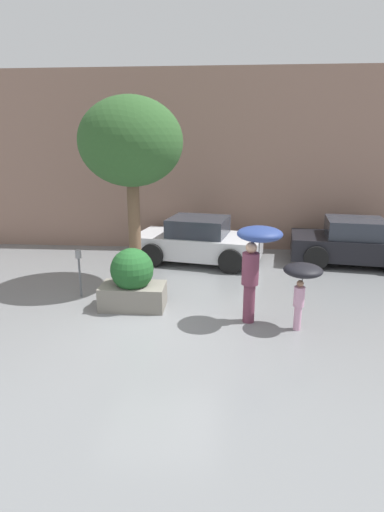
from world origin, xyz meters
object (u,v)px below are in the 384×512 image
(planter_box, at_px, (133,281))
(parked_car_far, at_px, (353,243))
(parked_car_near, at_px, (198,241))
(person_child, at_px, (302,276))
(street_tree, at_px, (131,144))
(parking_meter, at_px, (79,263))
(person_adult, at_px, (256,251))

(planter_box, distance_m, parked_car_far, 7.24)
(parked_car_near, xyz_separation_m, parked_car_far, (4.80, 0.13, -0.00))
(person_child, distance_m, parked_car_far, 5.38)
(planter_box, relative_size, parked_car_far, 0.37)
(person_child, xyz_separation_m, street_tree, (-3.83, 2.32, 2.50))
(planter_box, bearing_deg, parked_car_far, 33.12)
(planter_box, relative_size, person_child, 1.07)
(planter_box, height_order, parked_car_far, parked_car_far)
(parked_car_near, relative_size, street_tree, 0.88)
(street_tree, bearing_deg, parked_car_far, 21.01)
(parked_car_near, xyz_separation_m, parking_meter, (-2.68, -3.26, 0.20))
(person_adult, relative_size, parking_meter, 1.73)
(person_child, distance_m, parked_car_near, 5.19)
(planter_box, xyz_separation_m, parking_meter, (-1.42, 0.57, 0.21))
(person_adult, distance_m, person_child, 1.03)
(parked_car_far, xyz_separation_m, parking_meter, (-7.49, -3.38, 0.21))
(parking_meter, bearing_deg, parked_car_far, 24.33)
(parked_car_far, bearing_deg, person_adult, 151.62)
(person_child, bearing_deg, parked_car_far, 5.13)
(street_tree, bearing_deg, parked_car_near, 56.64)
(parked_car_near, relative_size, parked_car_far, 1.05)
(planter_box, bearing_deg, parking_meter, 158.21)
(parked_car_far, bearing_deg, parked_car_near, 99.92)
(street_tree, bearing_deg, person_adult, -35.72)
(planter_box, height_order, parked_car_near, parked_car_near)
(planter_box, height_order, person_child, planter_box)
(parked_car_near, distance_m, parking_meter, 4.22)
(parked_car_far, relative_size, street_tree, 0.84)
(person_child, relative_size, parked_car_far, 0.34)
(planter_box, distance_m, person_child, 3.70)
(parked_car_near, bearing_deg, street_tree, 157.98)
(planter_box, relative_size, parking_meter, 1.23)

